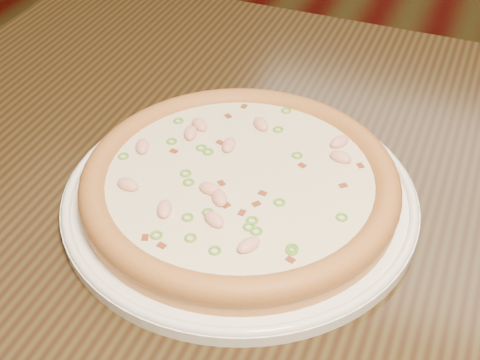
% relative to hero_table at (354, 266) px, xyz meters
% --- Properties ---
extents(hero_table, '(1.20, 0.80, 0.75)m').
position_rel_hero_table_xyz_m(hero_table, '(0.00, 0.00, 0.00)').
color(hero_table, black).
rests_on(hero_table, ground).
extents(plate, '(0.37, 0.37, 0.02)m').
position_rel_hero_table_xyz_m(plate, '(-0.12, -0.05, 0.11)').
color(plate, white).
rests_on(plate, hero_table).
extents(pizza, '(0.33, 0.33, 0.03)m').
position_rel_hero_table_xyz_m(pizza, '(-0.12, -0.05, 0.13)').
color(pizza, tan).
rests_on(pizza, plate).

